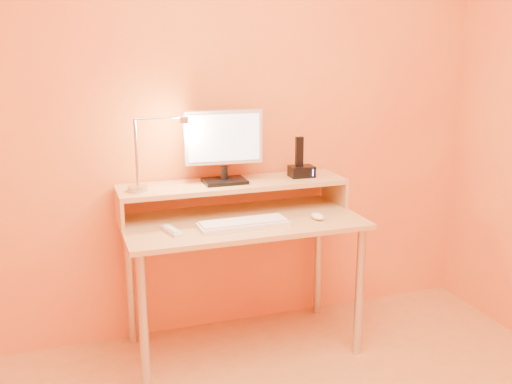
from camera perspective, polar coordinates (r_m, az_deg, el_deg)
name	(u,v)px	position (r m, az deg, el deg)	size (l,w,h in m)	color
wall_back	(223,108)	(3.12, -3.24, 8.31)	(3.00, 0.04, 2.50)	orange
desk_leg_fl	(144,325)	(2.73, -11.06, -12.77)	(0.04, 0.04, 0.69)	#B9B9C2
desk_leg_fr	(359,292)	(3.05, 10.18, -9.71)	(0.04, 0.04, 0.69)	#B9B9C2
desk_leg_bl	(130,283)	(3.18, -12.35, -8.76)	(0.04, 0.04, 0.69)	#B9B9C2
desk_leg_br	(318,259)	(3.46, 6.17, -6.56)	(0.04, 0.04, 0.69)	#B9B9C2
desk_lower	(242,222)	(2.93, -1.39, -2.95)	(1.20, 0.60, 0.03)	tan
shelf_riser_left	(119,209)	(2.94, -13.37, -1.67)	(0.02, 0.30, 0.14)	tan
shelf_riser_right	(334,190)	(3.25, 7.77, 0.18)	(0.02, 0.30, 0.14)	tan
desk_shelf	(233,184)	(3.02, -2.26, 0.76)	(1.20, 0.30, 0.03)	tan
monitor_foot	(225,181)	(3.00, -3.13, 1.09)	(0.22, 0.16, 0.02)	black
monitor_neck	(224,173)	(2.99, -3.14, 1.90)	(0.04, 0.04, 0.07)	black
monitor_panel	(223,137)	(2.97, -3.24, 5.43)	(0.40, 0.04, 0.28)	silver
monitor_back	(222,137)	(2.99, -3.36, 5.50)	(0.36, 0.01, 0.23)	black
monitor_screen	(224,138)	(2.95, -3.14, 5.38)	(0.37, 0.00, 0.24)	silver
lamp_base	(138,189)	(2.89, -11.57, 0.33)	(0.10, 0.10, 0.03)	#B9B9C2
lamp_post	(136,153)	(2.85, -11.75, 3.79)	(0.01, 0.01, 0.33)	#B9B9C2
lamp_arm	(160,118)	(2.84, -9.51, 7.23)	(0.01, 0.01, 0.24)	#B9B9C2
lamp_head	(184,120)	(2.87, -7.12, 7.08)	(0.04, 0.04, 0.03)	#B9B9C2
lamp_bulb	(184,123)	(2.87, -7.11, 6.76)	(0.03, 0.03, 0.00)	#FFEAC6
phone_dock	(301,171)	(3.14, 4.52, 2.05)	(0.13, 0.10, 0.06)	black
phone_handset	(299,152)	(3.11, 4.31, 4.01)	(0.04, 0.03, 0.16)	black
phone_led	(313,173)	(3.11, 5.65, 1.91)	(0.01, 0.00, 0.04)	#236DF9
keyboard	(243,224)	(2.80, -1.26, -3.23)	(0.44, 0.14, 0.02)	silver
mouse	(318,216)	(2.93, 6.10, -2.40)	(0.05, 0.10, 0.03)	white
remote_control	(171,231)	(2.74, -8.37, -3.83)	(0.04, 0.16, 0.02)	silver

